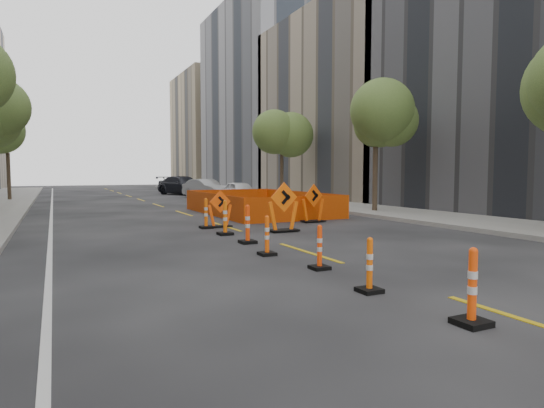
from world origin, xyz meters
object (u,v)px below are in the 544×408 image
channelizer_7 (225,217)px  chevron_sign_left (220,209)px  channelizer_3 (370,265)px  channelizer_6 (248,224)px  chevron_sign_center (283,207)px  chevron_sign_right (313,203)px  channelizer_2 (472,286)px  parked_car_far (183,185)px  parked_car_near (240,191)px  parked_car_mid (206,189)px  channelizer_4 (320,247)px  channelizer_8 (206,213)px  channelizer_5 (267,235)px

channelizer_7 → chevron_sign_left: (0.53, 2.00, 0.11)m
channelizer_3 → channelizer_6: bearing=88.1°
chevron_sign_center → chevron_sign_right: (2.39, 2.07, -0.07)m
channelizer_3 → channelizer_7: bearing=88.5°
channelizer_2 → parked_car_far: parked_car_far is taller
channelizer_2 → channelizer_6: channelizer_6 is taller
channelizer_2 → channelizer_3: 1.91m
channelizer_7 → parked_car_near: (6.60, 15.29, 0.13)m
parked_car_near → chevron_sign_center: bearing=-110.5°
parked_car_mid → chevron_sign_center: bearing=-117.8°
channelizer_4 → chevron_sign_center: bearing=70.1°
parked_car_near → parked_car_far: parked_car_far is taller
channelizer_3 → channelizer_6: channelizer_6 is taller
channelizer_2 → channelizer_6: size_ratio=0.94×
channelizer_8 → chevron_sign_center: (2.06, -2.01, 0.29)m
channelizer_5 → parked_car_mid: size_ratio=0.22×
channelizer_2 → channelizer_8: 11.39m
channelizer_6 → chevron_sign_left: bearing=82.1°
channelizer_7 → parked_car_near: parked_car_near is taller
channelizer_8 → chevron_sign_center: size_ratio=0.65×
chevron_sign_right → parked_car_mid: chevron_sign_right is taller
chevron_sign_left → channelizer_5: bearing=-100.8°
channelizer_2 → channelizer_4: channelizer_2 is taller
channelizer_7 → parked_car_mid: (5.69, 20.15, 0.18)m
chevron_sign_center → parked_car_near: size_ratio=0.41×
parked_car_far → chevron_sign_left: bearing=-123.3°
parked_car_mid → chevron_sign_right: bearing=-111.5°
chevron_sign_right → parked_car_far: parked_car_far is taller
channelizer_3 → chevron_sign_right: chevron_sign_right is taller
channelizer_7 → chevron_sign_center: bearing=-3.1°
channelizer_5 → parked_car_mid: bearing=75.9°
channelizer_3 → chevron_sign_left: 9.63m
channelizer_5 → channelizer_2: bearing=-87.2°
channelizer_3 → channelizer_7: channelizer_7 is taller
chevron_sign_left → parked_car_near: 14.61m
chevron_sign_right → channelizer_4: bearing=-131.7°
channelizer_4 → channelizer_5: 1.92m
chevron_sign_right → parked_car_near: size_ratio=0.38×
channelizer_2 → channelizer_8: size_ratio=0.95×
chevron_sign_right → channelizer_2: bearing=-123.0°
chevron_sign_left → channelizer_6: bearing=-100.6°
channelizer_8 → parked_car_far: bearing=77.2°
channelizer_4 → channelizer_5: bearing=99.1°
channelizer_3 → parked_car_far: 34.37m
channelizer_7 → chevron_sign_left: size_ratio=0.84×
parked_car_mid → parked_car_far: size_ratio=0.78×
channelizer_8 → chevron_sign_left: bearing=10.4°
channelizer_5 → parked_car_near: parked_car_near is taller
channelizer_2 → parked_car_near: size_ratio=0.25×
parked_car_near → channelizer_6: bearing=-115.1°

